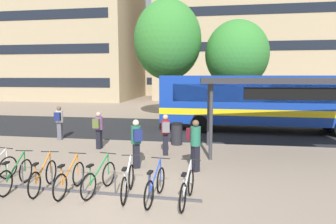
{
  "coord_description": "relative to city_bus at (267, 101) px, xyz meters",
  "views": [
    {
      "loc": [
        2.23,
        -6.79,
        3.19
      ],
      "look_at": [
        0.42,
        4.78,
        1.71
      ],
      "focal_mm": 30.76,
      "sensor_mm": 36.0,
      "label": 1
    }
  ],
  "objects": [
    {
      "name": "ground",
      "position": [
        -5.31,
        -10.31,
        -1.78
      ],
      "size": [
        200.0,
        200.0,
        0.0
      ],
      "primitive_type": "plane",
      "color": "gray"
    },
    {
      "name": "bus_lane_asphalt",
      "position": [
        -5.31,
        0.0,
        -1.77
      ],
      "size": [
        80.0,
        7.2,
        0.01
      ],
      "primitive_type": "cube",
      "color": "#232326",
      "rests_on": "ground"
    },
    {
      "name": "city_bus",
      "position": [
        0.0,
        0.0,
        0.0
      ],
      "size": [
        12.08,
        2.82,
        3.2
      ],
      "rotation": [
        0.0,
        0.0,
        -0.02
      ],
      "color": "#14389E",
      "rests_on": "ground"
    },
    {
      "name": "bike_rack",
      "position": [
        -6.55,
        -10.0,
        -1.68
      ],
      "size": [
        6.49,
        0.27,
        0.7
      ],
      "rotation": [
        0.0,
        0.0,
        -0.03
      ],
      "color": "#47474C",
      "rests_on": "ground"
    },
    {
      "name": "parked_bicycle_green_1",
      "position": [
        -8.55,
        -10.02,
        -1.39
      ],
      "size": [
        0.52,
        1.72,
        0.99
      ],
      "rotation": [
        0.0,
        0.0,
        1.67
      ],
      "color": "black",
      "rests_on": "ground"
    },
    {
      "name": "parked_bicycle_orange_2",
      "position": [
        -7.72,
        -10.01,
        -1.39
      ],
      "size": [
        0.52,
        1.72,
        0.99
      ],
      "rotation": [
        0.0,
        0.0,
        1.7
      ],
      "color": "black",
      "rests_on": "ground"
    },
    {
      "name": "parked_bicycle_orange_3",
      "position": [
        -6.91,
        -10.04,
        -1.39
      ],
      "size": [
        0.52,
        1.72,
        0.99
      ],
      "rotation": [
        0.0,
        0.0,
        1.57
      ],
      "color": "black",
      "rests_on": "ground"
    },
    {
      "name": "parked_bicycle_green_4",
      "position": [
        -6.12,
        -9.89,
        -1.39
      ],
      "size": [
        0.52,
        1.71,
        0.99
      ],
      "rotation": [
        0.0,
        0.0,
        1.4
      ],
      "color": "black",
      "rests_on": "ground"
    },
    {
      "name": "parked_bicycle_white_5",
      "position": [
        -5.27,
        -10.01,
        -1.39
      ],
      "size": [
        0.52,
        1.72,
        0.99
      ],
      "rotation": [
        0.0,
        0.0,
        1.68
      ],
      "color": "black",
      "rests_on": "ground"
    },
    {
      "name": "parked_bicycle_blue_6",
      "position": [
        -4.5,
        -10.15,
        -1.39
      ],
      "size": [
        0.52,
        1.72,
        0.99
      ],
      "rotation": [
        0.0,
        0.0,
        1.47
      ],
      "color": "black",
      "rests_on": "ground"
    },
    {
      "name": "parked_bicycle_silver_7",
      "position": [
        -3.68,
        -10.18,
        -1.39
      ],
      "size": [
        0.52,
        1.72,
        0.99
      ],
      "rotation": [
        0.0,
        0.0,
        1.46
      ],
      "color": "black",
      "rests_on": "ground"
    },
    {
      "name": "transit_shelter",
      "position": [
        -0.0,
        -4.99,
        1.14
      ],
      "size": [
        7.36,
        3.47,
        3.1
      ],
      "rotation": [
        0.0,
        0.0,
        0.05
      ],
      "color": "#38383D",
      "rests_on": "ground"
    },
    {
      "name": "commuter_grey_pack_0",
      "position": [
        -4.93,
        -5.92,
        -0.82
      ],
      "size": [
        0.42,
        0.58,
        1.66
      ],
      "rotation": [
        0.0,
        0.0,
        1.8
      ],
      "color": "black",
      "rests_on": "ground"
    },
    {
      "name": "commuter_navy_pack_1",
      "position": [
        -5.66,
        -7.69,
        -0.79
      ],
      "size": [
        0.52,
        0.6,
        1.7
      ],
      "rotation": [
        0.0,
        0.0,
        2.06
      ],
      "color": "black",
      "rests_on": "ground"
    },
    {
      "name": "commuter_maroon_pack_2",
      "position": [
        -3.65,
        -7.68,
        -0.77
      ],
      "size": [
        0.57,
        0.6,
        1.74
      ],
      "rotation": [
        0.0,
        0.0,
        5.41
      ],
      "color": "black",
      "rests_on": "ground"
    },
    {
      "name": "commuter_olive_pack_3",
      "position": [
        -7.99,
        -5.38,
        -0.83
      ],
      "size": [
        0.35,
        0.53,
        1.63
      ],
      "rotation": [
        0.0,
        0.0,
        1.55
      ],
      "color": "black",
      "rests_on": "ground"
    },
    {
      "name": "commuter_navy_pack_4",
      "position": [
        -10.62,
        -3.98,
        -0.8
      ],
      "size": [
        0.4,
        0.57,
        1.69
      ],
      "rotation": [
        0.0,
        0.0,
        1.75
      ],
      "color": "#565660",
      "rests_on": "ground"
    },
    {
      "name": "trash_bin",
      "position": [
        -4.71,
        -4.06,
        -1.26
      ],
      "size": [
        0.55,
        0.55,
        1.03
      ],
      "color": "#232328",
      "rests_on": "ground"
    },
    {
      "name": "street_tree_0",
      "position": [
        -6.45,
        4.2,
        3.99
      ],
      "size": [
        4.93,
        4.93,
        8.68
      ],
      "color": "brown",
      "rests_on": "ground"
    },
    {
      "name": "street_tree_1",
      "position": [
        -1.43,
        4.71,
        2.94
      ],
      "size": [
        4.58,
        4.58,
        7.19
      ],
      "color": "brown",
      "rests_on": "ground"
    },
    {
      "name": "building_left_wing",
      "position": [
        -23.09,
        21.97,
        6.14
      ],
      "size": [
        18.46,
        13.91,
        15.82
      ],
      "color": "tan",
      "rests_on": "ground"
    },
    {
      "name": "building_right_wing",
      "position": [
        2.84,
        25.58,
        8.7
      ],
      "size": [
        27.3,
        13.4,
        20.94
      ],
      "color": "tan",
      "rests_on": "ground"
    },
    {
      "name": "building_centre_block",
      "position": [
        -7.46,
        33.33,
        4.07
      ],
      "size": [
        14.06,
        10.22,
        11.68
      ],
      "color": "tan",
      "rests_on": "ground"
    }
  ]
}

